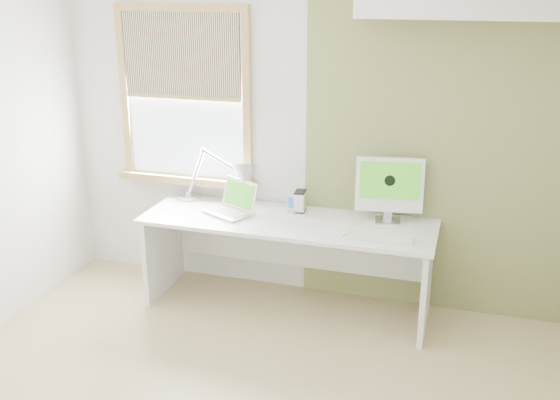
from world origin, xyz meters
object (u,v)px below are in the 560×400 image
at_px(desk, 290,241).
at_px(imac, 389,186).
at_px(desk_lamp, 234,179).
at_px(external_drive, 300,201).
at_px(laptop, 233,205).

distance_m(desk, imac, 0.87).
relative_size(desk_lamp, external_drive, 4.72).
xyz_separation_m(desk_lamp, imac, (1.20, 0.04, 0.04)).
bearing_deg(imac, external_drive, 178.91).
distance_m(desk_lamp, external_drive, 0.55).
xyz_separation_m(desk, external_drive, (0.04, 0.15, 0.28)).
bearing_deg(external_drive, imac, -1.09).
bearing_deg(laptop, imac, 8.21).
bearing_deg(desk_lamp, imac, 1.95).
bearing_deg(external_drive, desk, -104.67).
distance_m(laptop, external_drive, 0.52).
xyz_separation_m(desk, imac, (0.72, 0.14, 0.47)).
relative_size(desk, external_drive, 13.47).
xyz_separation_m(laptop, external_drive, (0.48, 0.18, 0.02)).
bearing_deg(imac, laptop, -171.79).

